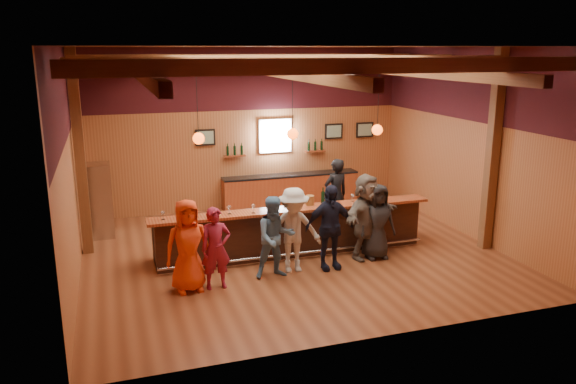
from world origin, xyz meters
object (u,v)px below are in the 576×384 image
object	(u,v)px
customer_denim	(275,237)
ice_bucket	(310,200)
customer_white	(293,230)
bar_counter	(291,229)
customer_orange	(188,246)
customer_navy	(329,227)
customer_redvest	(216,248)
customer_dark	(377,221)
bartender	(336,195)
customer_brown	(366,216)
bottle_a	(323,198)
stainless_fridge	(97,201)
back_bar_cabinet	(291,190)

from	to	relation	value
customer_denim	ice_bucket	xyz separation A→B (m)	(1.13, 1.10, 0.38)
customer_white	ice_bucket	distance (m)	1.21
customer_white	bar_counter	bearing A→B (deg)	80.29
bar_counter	customer_white	world-z (taller)	customer_white
customer_orange	customer_navy	distance (m)	2.94
customer_redvest	customer_denim	world-z (taller)	customer_denim
customer_dark	bartender	size ratio (longest dim) A/B	0.91
customer_navy	customer_brown	bearing A→B (deg)	18.52
customer_dark	ice_bucket	distance (m)	1.54
customer_redvest	bottle_a	size ratio (longest dim) A/B	4.16
ice_bucket	customer_orange	bearing A→B (deg)	-157.08
customer_navy	customer_brown	xyz separation A→B (m)	(1.00, 0.36, 0.04)
customer_redvest	ice_bucket	distance (m)	2.70
customer_denim	bottle_a	distance (m)	1.83
stainless_fridge	bartender	world-z (taller)	bartender
customer_navy	customer_dark	size ratio (longest dim) A/B	1.08
customer_redvest	customer_white	size ratio (longest dim) A/B	0.90
customer_orange	customer_white	distance (m)	2.19
bar_counter	customer_redvest	size ratio (longest dim) A/B	3.96
back_bar_cabinet	stainless_fridge	world-z (taller)	stainless_fridge
customer_redvest	customer_dark	bearing A→B (deg)	5.55
customer_navy	bottle_a	bearing A→B (deg)	75.45
customer_orange	bottle_a	size ratio (longest dim) A/B	4.65
customer_denim	bar_counter	bearing A→B (deg)	60.27
bar_counter	customer_navy	size ratio (longest dim) A/B	3.50
stainless_fridge	customer_denim	distance (m)	5.04
customer_redvest	bar_counter	bearing A→B (deg)	34.25
customer_orange	customer_dark	distance (m)	4.17
bottle_a	bar_counter	bearing A→B (deg)	161.30
customer_navy	stainless_fridge	bearing A→B (deg)	140.14
customer_denim	customer_white	xyz separation A→B (m)	(0.43, 0.17, 0.05)
customer_redvest	bartender	bearing A→B (deg)	33.92
customer_dark	bottle_a	world-z (taller)	customer_dark
customer_navy	customer_brown	world-z (taller)	customer_brown
back_bar_cabinet	bartender	world-z (taller)	bartender
customer_brown	customer_dark	distance (m)	0.26
bottle_a	customer_navy	bearing A→B (deg)	-103.49
customer_dark	stainless_fridge	bearing A→B (deg)	151.01
bar_counter	customer_dark	world-z (taller)	customer_dark
bar_counter	customer_denim	xyz separation A→B (m)	(-0.75, -1.30, 0.31)
back_bar_cabinet	customer_orange	xyz separation A→B (m)	(-3.68, -4.98, 0.41)
customer_brown	customer_orange	bearing A→B (deg)	159.29
customer_dark	ice_bucket	world-z (taller)	customer_dark
back_bar_cabinet	customer_redvest	size ratio (longest dim) A/B	2.51
customer_dark	bottle_a	xyz separation A→B (m)	(-0.98, 0.74, 0.43)
customer_redvest	customer_white	bearing A→B (deg)	9.08
bottle_a	customer_dark	bearing A→B (deg)	-37.02
bottle_a	customer_denim	bearing A→B (deg)	-143.17
bar_counter	customer_denim	distance (m)	1.53
stainless_fridge	customer_navy	bearing A→B (deg)	-38.80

